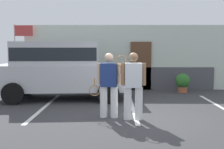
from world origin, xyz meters
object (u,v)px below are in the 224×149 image
potted_plant_by_porch (183,82)px  flag_pole (19,45)px  parked_suv (61,67)px  tennis_player_man (109,84)px  tennis_player_woman (133,85)px

potted_plant_by_porch → flag_pole: (-6.88, 0.56, 1.54)m
parked_suv → tennis_player_man: bearing=-61.5°
parked_suv → potted_plant_by_porch: size_ratio=5.96×
tennis_player_woman → potted_plant_by_porch: 5.19m
flag_pole → tennis_player_man: bearing=-51.5°
potted_plant_by_porch → flag_pole: 7.07m
tennis_player_man → tennis_player_woman: size_ratio=0.99×
tennis_player_man → tennis_player_woman: (0.63, -0.24, 0.02)m
potted_plant_by_porch → flag_pole: bearing=175.4°
potted_plant_by_porch → tennis_player_woman: bearing=-116.7°
tennis_player_woman → potted_plant_by_porch: tennis_player_woman is taller
parked_suv → tennis_player_man: size_ratio=2.77×
parked_suv → potted_plant_by_porch: parked_suv is taller
parked_suv → flag_pole: (-2.15, 2.15, 0.83)m
tennis_player_man → flag_pole: flag_pole is taller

